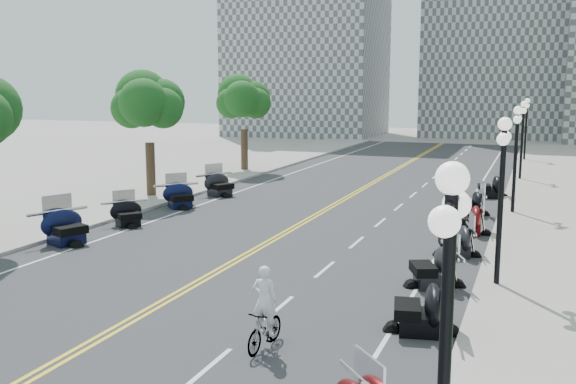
% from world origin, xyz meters
% --- Properties ---
extents(ground, '(160.00, 160.00, 0.00)m').
position_xyz_m(ground, '(0.00, 0.00, 0.00)').
color(ground, gray).
extents(road, '(16.00, 90.00, 0.01)m').
position_xyz_m(road, '(0.00, 10.00, 0.00)').
color(road, '#333335').
rests_on(road, ground).
extents(centerline_yellow_a, '(0.12, 90.00, 0.00)m').
position_xyz_m(centerline_yellow_a, '(-0.12, 10.00, 0.01)').
color(centerline_yellow_a, yellow).
rests_on(centerline_yellow_a, road).
extents(centerline_yellow_b, '(0.12, 90.00, 0.00)m').
position_xyz_m(centerline_yellow_b, '(0.12, 10.00, 0.01)').
color(centerline_yellow_b, yellow).
rests_on(centerline_yellow_b, road).
extents(edge_line_north, '(0.12, 90.00, 0.00)m').
position_xyz_m(edge_line_north, '(6.40, 10.00, 0.01)').
color(edge_line_north, white).
rests_on(edge_line_north, road).
extents(edge_line_south, '(0.12, 90.00, 0.00)m').
position_xyz_m(edge_line_south, '(-6.40, 10.00, 0.01)').
color(edge_line_south, white).
rests_on(edge_line_south, road).
extents(lane_dash_5, '(0.12, 2.00, 0.00)m').
position_xyz_m(lane_dash_5, '(3.20, -4.00, 0.01)').
color(lane_dash_5, white).
rests_on(lane_dash_5, road).
extents(lane_dash_6, '(0.12, 2.00, 0.00)m').
position_xyz_m(lane_dash_6, '(3.20, 0.00, 0.01)').
color(lane_dash_6, white).
rests_on(lane_dash_6, road).
extents(lane_dash_7, '(0.12, 2.00, 0.00)m').
position_xyz_m(lane_dash_7, '(3.20, 4.00, 0.01)').
color(lane_dash_7, white).
rests_on(lane_dash_7, road).
extents(lane_dash_8, '(0.12, 2.00, 0.00)m').
position_xyz_m(lane_dash_8, '(3.20, 8.00, 0.01)').
color(lane_dash_8, white).
rests_on(lane_dash_8, road).
extents(lane_dash_9, '(0.12, 2.00, 0.00)m').
position_xyz_m(lane_dash_9, '(3.20, 12.00, 0.01)').
color(lane_dash_9, white).
rests_on(lane_dash_9, road).
extents(lane_dash_10, '(0.12, 2.00, 0.00)m').
position_xyz_m(lane_dash_10, '(3.20, 16.00, 0.01)').
color(lane_dash_10, white).
rests_on(lane_dash_10, road).
extents(lane_dash_11, '(0.12, 2.00, 0.00)m').
position_xyz_m(lane_dash_11, '(3.20, 20.00, 0.01)').
color(lane_dash_11, white).
rests_on(lane_dash_11, road).
extents(lane_dash_12, '(0.12, 2.00, 0.00)m').
position_xyz_m(lane_dash_12, '(3.20, 24.00, 0.01)').
color(lane_dash_12, white).
rests_on(lane_dash_12, road).
extents(lane_dash_13, '(0.12, 2.00, 0.00)m').
position_xyz_m(lane_dash_13, '(3.20, 28.00, 0.01)').
color(lane_dash_13, white).
rests_on(lane_dash_13, road).
extents(lane_dash_14, '(0.12, 2.00, 0.00)m').
position_xyz_m(lane_dash_14, '(3.20, 32.00, 0.01)').
color(lane_dash_14, white).
rests_on(lane_dash_14, road).
extents(lane_dash_15, '(0.12, 2.00, 0.00)m').
position_xyz_m(lane_dash_15, '(3.20, 36.00, 0.01)').
color(lane_dash_15, white).
rests_on(lane_dash_15, road).
extents(lane_dash_16, '(0.12, 2.00, 0.00)m').
position_xyz_m(lane_dash_16, '(3.20, 40.00, 0.01)').
color(lane_dash_16, white).
rests_on(lane_dash_16, road).
extents(lane_dash_17, '(0.12, 2.00, 0.00)m').
position_xyz_m(lane_dash_17, '(3.20, 44.00, 0.01)').
color(lane_dash_17, white).
rests_on(lane_dash_17, road).
extents(lane_dash_18, '(0.12, 2.00, 0.00)m').
position_xyz_m(lane_dash_18, '(3.20, 48.00, 0.01)').
color(lane_dash_18, white).
rests_on(lane_dash_18, road).
extents(lane_dash_19, '(0.12, 2.00, 0.00)m').
position_xyz_m(lane_dash_19, '(3.20, 52.00, 0.01)').
color(lane_dash_19, white).
rests_on(lane_dash_19, road).
extents(sidewalk_north, '(5.00, 90.00, 0.15)m').
position_xyz_m(sidewalk_north, '(10.50, 10.00, 0.07)').
color(sidewalk_north, '#9E9991').
rests_on(sidewalk_north, ground).
extents(sidewalk_south, '(5.00, 90.00, 0.15)m').
position_xyz_m(sidewalk_south, '(-10.50, 10.00, 0.07)').
color(sidewalk_south, '#9E9991').
rests_on(sidewalk_south, ground).
extents(distant_block_a, '(18.00, 14.00, 26.00)m').
position_xyz_m(distant_block_a, '(-18.00, 62.00, 13.00)').
color(distant_block_a, gray).
rests_on(distant_block_a, ground).
extents(distant_block_b, '(16.00, 12.00, 30.00)m').
position_xyz_m(distant_block_b, '(4.00, 68.00, 15.00)').
color(distant_block_b, gray).
rests_on(distant_block_b, ground).
extents(street_lamp_1, '(0.50, 1.20, 4.90)m').
position_xyz_m(street_lamp_1, '(8.60, -8.00, 2.60)').
color(street_lamp_1, black).
rests_on(street_lamp_1, sidewalk_north).
extents(street_lamp_2, '(0.50, 1.20, 4.90)m').
position_xyz_m(street_lamp_2, '(8.60, 4.00, 2.60)').
color(street_lamp_2, black).
rests_on(street_lamp_2, sidewalk_north).
extents(street_lamp_3, '(0.50, 1.20, 4.90)m').
position_xyz_m(street_lamp_3, '(8.60, 16.00, 2.60)').
color(street_lamp_3, black).
rests_on(street_lamp_3, sidewalk_north).
extents(street_lamp_4, '(0.50, 1.20, 4.90)m').
position_xyz_m(street_lamp_4, '(8.60, 28.00, 2.60)').
color(street_lamp_4, black).
rests_on(street_lamp_4, sidewalk_north).
extents(street_lamp_5, '(0.50, 1.20, 4.90)m').
position_xyz_m(street_lamp_5, '(8.60, 40.00, 2.60)').
color(street_lamp_5, black).
rests_on(street_lamp_5, sidewalk_north).
extents(tree_3, '(4.80, 4.80, 9.20)m').
position_xyz_m(tree_3, '(-10.00, 14.00, 4.75)').
color(tree_3, '#235619').
rests_on(tree_3, sidewalk_south).
extents(tree_4, '(4.80, 4.80, 9.20)m').
position_xyz_m(tree_4, '(-10.00, 26.00, 4.75)').
color(tree_4, '#235619').
rests_on(tree_4, sidewalk_south).
extents(motorcycle_n_5, '(2.37, 2.37, 1.41)m').
position_xyz_m(motorcycle_n_5, '(7.08, -0.37, 0.71)').
color(motorcycle_n_5, black).
rests_on(motorcycle_n_5, road).
extents(motorcycle_n_6, '(2.63, 2.63, 1.40)m').
position_xyz_m(motorcycle_n_6, '(6.82, 3.43, 0.70)').
color(motorcycle_n_6, black).
rests_on(motorcycle_n_6, road).
extents(motorcycle_n_7, '(2.22, 2.22, 1.27)m').
position_xyz_m(motorcycle_n_7, '(7.02, 7.36, 0.64)').
color(motorcycle_n_7, black).
rests_on(motorcycle_n_7, road).
extents(motorcycle_n_8, '(2.19, 2.19, 1.37)m').
position_xyz_m(motorcycle_n_8, '(7.05, 11.12, 0.69)').
color(motorcycle_n_8, '#590A0C').
rests_on(motorcycle_n_8, road).
extents(motorcycle_n_9, '(2.27, 2.27, 1.30)m').
position_xyz_m(motorcycle_n_9, '(6.74, 15.26, 0.65)').
color(motorcycle_n_9, black).
rests_on(motorcycle_n_9, road).
extents(motorcycle_n_10, '(2.29, 2.29, 1.41)m').
position_xyz_m(motorcycle_n_10, '(7.28, 20.64, 0.70)').
color(motorcycle_n_10, black).
rests_on(motorcycle_n_10, road).
extents(motorcycle_s_6, '(2.79, 2.79, 1.51)m').
position_xyz_m(motorcycle_s_6, '(-7.11, 3.75, 0.75)').
color(motorcycle_s_6, black).
rests_on(motorcycle_s_6, road).
extents(motorcycle_s_7, '(2.47, 2.47, 1.23)m').
position_xyz_m(motorcycle_s_7, '(-6.85, 7.34, 0.62)').
color(motorcycle_s_7, black).
rests_on(motorcycle_s_7, road).
extents(motorcycle_s_8, '(2.78, 2.78, 1.38)m').
position_xyz_m(motorcycle_s_8, '(-6.93, 11.84, 0.69)').
color(motorcycle_s_8, black).
rests_on(motorcycle_s_8, road).
extents(motorcycle_s_9, '(2.77, 2.77, 1.43)m').
position_xyz_m(motorcycle_s_9, '(-6.74, 15.79, 0.71)').
color(motorcycle_s_9, black).
rests_on(motorcycle_s_9, road).
extents(bicycle, '(0.59, 1.65, 0.97)m').
position_xyz_m(bicycle, '(3.93, -2.68, 0.49)').
color(bicycle, '#A51414').
rests_on(bicycle, road).
extents(cyclist_rider, '(0.60, 0.39, 1.63)m').
position_xyz_m(cyclist_rider, '(3.93, -2.68, 1.79)').
color(cyclist_rider, silver).
rests_on(cyclist_rider, bicycle).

